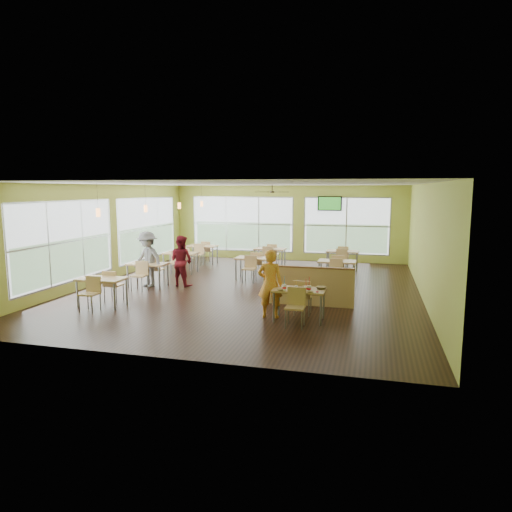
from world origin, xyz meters
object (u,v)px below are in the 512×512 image
(main_table, at_px, (299,294))
(half_wall_divider, at_px, (308,286))
(food_basket, at_px, (321,288))
(man_plaid, at_px, (270,284))

(main_table, bearing_deg, half_wall_divider, 90.00)
(food_basket, bearing_deg, man_plaid, -177.21)
(half_wall_divider, bearing_deg, food_basket, -69.46)
(main_table, relative_size, man_plaid, 0.93)
(main_table, bearing_deg, man_plaid, 173.25)
(main_table, relative_size, half_wall_divider, 0.63)
(half_wall_divider, distance_m, food_basket, 1.42)
(half_wall_divider, relative_size, food_basket, 9.98)
(half_wall_divider, xyz_separation_m, food_basket, (0.49, -1.31, 0.26))
(main_table, bearing_deg, food_basket, 16.30)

